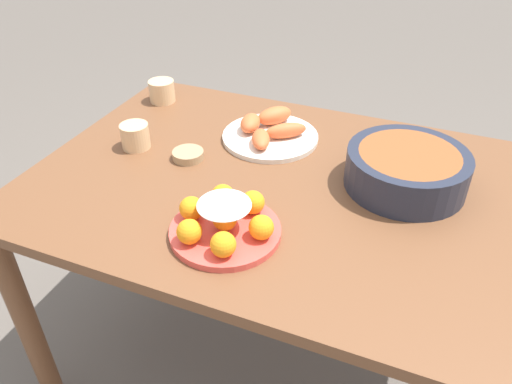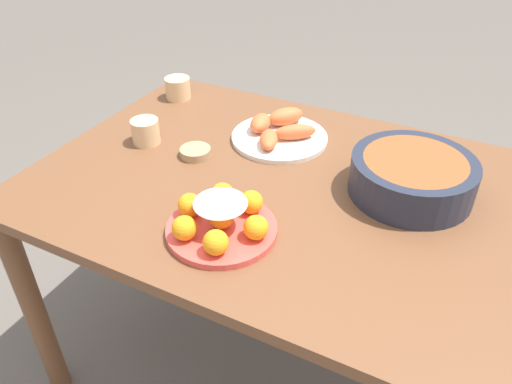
# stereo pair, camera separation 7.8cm
# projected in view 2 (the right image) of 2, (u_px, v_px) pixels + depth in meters

# --- Properties ---
(ground_plane) EXTENTS (12.00, 12.00, 0.00)m
(ground_plane) POSITION_uv_depth(u_px,v_px,m) (278.00, 361.00, 1.68)
(ground_plane) COLOR #5B544C
(dining_table) EXTENTS (1.27, 0.88, 0.73)m
(dining_table) POSITION_uv_depth(u_px,v_px,m) (285.00, 214.00, 1.31)
(dining_table) COLOR brown
(dining_table) RESTS_ON ground_plane
(cake_plate) EXTENTS (0.25, 0.25, 0.09)m
(cake_plate) POSITION_uv_depth(u_px,v_px,m) (221.00, 220.00, 1.08)
(cake_plate) COLOR #E04C42
(cake_plate) RESTS_ON dining_table
(serving_bowl) EXTENTS (0.30, 0.30, 0.09)m
(serving_bowl) POSITION_uv_depth(u_px,v_px,m) (412.00, 176.00, 1.19)
(serving_bowl) COLOR #232838
(serving_bowl) RESTS_ON dining_table
(sauce_bowl) EXTENTS (0.08, 0.08, 0.02)m
(sauce_bowl) POSITION_uv_depth(u_px,v_px,m) (195.00, 152.00, 1.36)
(sauce_bowl) COLOR tan
(sauce_bowl) RESTS_ON dining_table
(seafood_platter) EXTENTS (0.27, 0.27, 0.06)m
(seafood_platter) POSITION_uv_depth(u_px,v_px,m) (279.00, 132.00, 1.43)
(seafood_platter) COLOR silver
(seafood_platter) RESTS_ON dining_table
(cup_near) EXTENTS (0.08, 0.08, 0.07)m
(cup_near) POSITION_uv_depth(u_px,v_px,m) (146.00, 131.00, 1.40)
(cup_near) COLOR #DBB27F
(cup_near) RESTS_ON dining_table
(cup_far) EXTENTS (0.08, 0.08, 0.07)m
(cup_far) POSITION_uv_depth(u_px,v_px,m) (178.00, 88.00, 1.64)
(cup_far) COLOR #DBB27F
(cup_far) RESTS_ON dining_table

